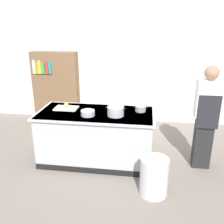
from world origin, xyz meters
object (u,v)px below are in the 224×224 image
object	(u,v)px
mixing_bowl	(88,113)
bookshelf	(56,87)
trash_bin	(154,176)
person_chef	(206,116)
onion	(66,105)
stock_pot	(116,111)
sauce_pan	(140,109)

from	to	relation	value
mixing_bowl	bookshelf	bearing A→B (deg)	122.86
trash_bin	bookshelf	world-z (taller)	bookshelf
trash_bin	person_chef	distance (m)	1.34
onion	stock_pot	xyz separation A→B (m)	(0.91, -0.24, 0.01)
stock_pot	person_chef	world-z (taller)	person_chef
onion	person_chef	size ratio (longest dim) A/B	0.05
sauce_pan	bookshelf	distance (m)	2.67
sauce_pan	person_chef	size ratio (longest dim) A/B	0.14
stock_pot	mixing_bowl	size ratio (longest dim) A/B	1.47
onion	trash_bin	bearing A→B (deg)	-31.55
onion	bookshelf	bearing A→B (deg)	115.93
sauce_pan	onion	bearing A→B (deg)	-178.61
mixing_bowl	trash_bin	bearing A→B (deg)	-30.94
sauce_pan	bookshelf	size ratio (longest dim) A/B	0.15
sauce_pan	trash_bin	bearing A→B (deg)	-75.92
stock_pot	sauce_pan	bearing A→B (deg)	34.73
onion	stock_pot	world-z (taller)	stock_pot
mixing_bowl	trash_bin	size ratio (longest dim) A/B	0.41
onion	mixing_bowl	bearing A→B (deg)	-32.98
onion	sauce_pan	size ratio (longest dim) A/B	0.34
onion	mixing_bowl	world-z (taller)	onion
stock_pot	trash_bin	bearing A→B (deg)	-47.91
stock_pot	mixing_bowl	distance (m)	0.45
mixing_bowl	bookshelf	world-z (taller)	bookshelf
mixing_bowl	bookshelf	size ratio (longest dim) A/B	0.13
onion	mixing_bowl	distance (m)	0.55
mixing_bowl	trash_bin	distance (m)	1.43
trash_bin	bookshelf	size ratio (longest dim) A/B	0.33
stock_pot	mixing_bowl	xyz separation A→B (m)	(-0.45, -0.06, -0.03)
bookshelf	trash_bin	bearing A→B (deg)	-47.98
onion	bookshelf	xyz separation A→B (m)	(-0.81, 1.66, -0.11)
person_chef	bookshelf	xyz separation A→B (m)	(-3.16, 1.76, -0.06)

